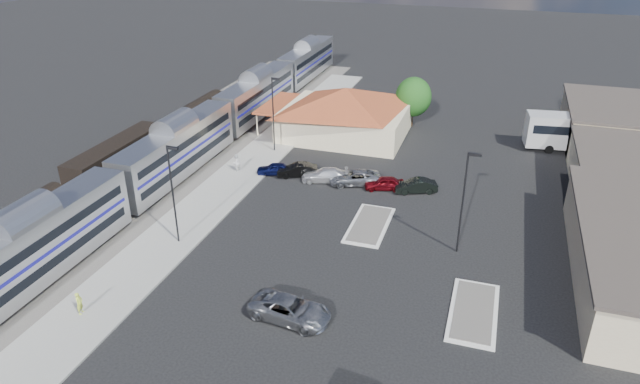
% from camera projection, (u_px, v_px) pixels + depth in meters
% --- Properties ---
extents(ground, '(280.00, 280.00, 0.00)m').
position_uv_depth(ground, '(321.00, 229.00, 51.35)').
color(ground, black).
rests_on(ground, ground).
extents(railbed, '(16.00, 100.00, 0.12)m').
position_uv_depth(railbed, '(165.00, 166.00, 63.96)').
color(railbed, '#4C4944').
rests_on(railbed, ground).
extents(platform, '(5.50, 92.00, 0.18)m').
position_uv_depth(platform, '(230.00, 184.00, 59.75)').
color(platform, gray).
rests_on(platform, ground).
extents(passenger_train, '(3.00, 104.00, 5.55)m').
position_uv_depth(passenger_train, '(178.00, 152.00, 60.38)').
color(passenger_train, silver).
rests_on(passenger_train, ground).
extents(freight_cars, '(2.80, 46.00, 4.00)m').
position_uv_depth(freight_cars, '(118.00, 161.00, 60.56)').
color(freight_cars, black).
rests_on(freight_cars, ground).
extents(station_depot, '(18.35, 12.24, 6.20)m').
position_uv_depth(station_depot, '(345.00, 112.00, 71.72)').
color(station_depot, beige).
rests_on(station_depot, ground).
extents(traffic_island_south, '(3.30, 7.50, 0.21)m').
position_uv_depth(traffic_island_south, '(370.00, 225.00, 51.91)').
color(traffic_island_south, silver).
rests_on(traffic_island_south, ground).
extents(traffic_island_north, '(3.30, 7.50, 0.21)m').
position_uv_depth(traffic_island_north, '(474.00, 312.00, 40.60)').
color(traffic_island_north, silver).
rests_on(traffic_island_north, ground).
extents(lamp_plat_s, '(1.08, 0.25, 9.00)m').
position_uv_depth(lamp_plat_s, '(173.00, 187.00, 46.89)').
color(lamp_plat_s, black).
rests_on(lamp_plat_s, ground).
extents(lamp_plat_n, '(1.08, 0.25, 9.00)m').
position_uv_depth(lamp_plat_n, '(274.00, 109.00, 65.67)').
color(lamp_plat_n, black).
rests_on(lamp_plat_n, ground).
extents(lamp_lot, '(1.08, 0.25, 9.00)m').
position_uv_depth(lamp_lot, '(465.00, 195.00, 45.65)').
color(lamp_lot, black).
rests_on(lamp_lot, ground).
extents(tree_depot, '(4.71, 4.71, 6.63)m').
position_uv_depth(tree_depot, '(413.00, 97.00, 74.36)').
color(tree_depot, '#382314').
rests_on(tree_depot, ground).
extents(suv, '(6.18, 3.41, 1.64)m').
position_uv_depth(suv, '(290.00, 309.00, 39.68)').
color(suv, '#95979C').
rests_on(suv, ground).
extents(coach_bus, '(13.92, 4.80, 4.38)m').
position_uv_depth(coach_bus, '(586.00, 131.00, 67.00)').
color(coach_bus, silver).
rests_on(coach_bus, ground).
extents(person_a, '(0.51, 0.69, 1.71)m').
position_uv_depth(person_a, '(79.00, 303.00, 39.96)').
color(person_a, '#C1D342').
rests_on(person_a, platform).
extents(person_b, '(0.96, 1.10, 1.92)m').
position_uv_depth(person_b, '(236.00, 163.00, 62.15)').
color(person_b, silver).
rests_on(person_b, platform).
extents(parked_car_a, '(4.13, 2.68, 1.31)m').
position_uv_depth(parked_car_a, '(275.00, 169.00, 61.85)').
color(parked_car_a, '#0E1346').
rests_on(parked_car_a, ground).
extents(parked_car_b, '(4.65, 3.10, 1.45)m').
position_uv_depth(parked_car_b, '(297.00, 170.00, 61.38)').
color(parked_car_b, black).
rests_on(parked_car_b, ground).
extents(parked_car_c, '(5.28, 3.28, 1.43)m').
position_uv_depth(parked_car_c, '(325.00, 175.00, 60.24)').
color(parked_car_c, white).
rests_on(parked_car_c, ground).
extents(parked_car_d, '(5.99, 4.23, 1.52)m').
position_uv_depth(parked_car_d, '(355.00, 177.00, 59.59)').
color(parked_car_d, gray).
rests_on(parked_car_d, ground).
extents(parked_car_e, '(4.35, 2.71, 1.38)m').
position_uv_depth(parked_car_e, '(384.00, 183.00, 58.48)').
color(parked_car_e, maroon).
rests_on(parked_car_e, ground).
extents(parked_car_f, '(4.55, 2.99, 1.42)m').
position_uv_depth(parked_car_f, '(416.00, 186.00, 57.85)').
color(parked_car_f, black).
rests_on(parked_car_f, ground).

